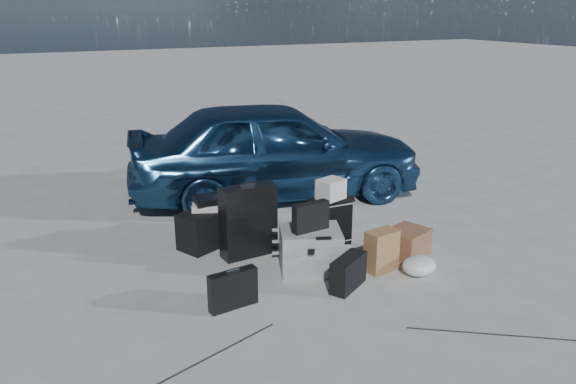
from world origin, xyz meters
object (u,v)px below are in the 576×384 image
object	(u,v)px
suitcase_right	(330,222)
duffel_bag	(214,226)
suitcase_left	(248,221)
cardboard_box	(407,243)
pelican_case	(310,250)
car	(275,149)
briefcase	(233,290)

from	to	relation	value
suitcase_right	duffel_bag	bearing A→B (deg)	150.12
suitcase_left	cardboard_box	xyz separation A→B (m)	(1.38, -0.74, -0.22)
suitcase_left	duffel_bag	distance (m)	0.52
duffel_bag	cardboard_box	world-z (taller)	duffel_bag
pelican_case	car	bearing A→B (deg)	95.00
suitcase_left	duffel_bag	bearing A→B (deg)	111.70
suitcase_left	cardboard_box	size ratio (longest dim) A/B	1.90
car	pelican_case	xyz separation A→B (m)	(-0.65, -2.12, -0.43)
suitcase_left	duffel_bag	size ratio (longest dim) A/B	0.95
briefcase	car	bearing A→B (deg)	51.49
duffel_bag	car	bearing A→B (deg)	17.76
car	suitcase_left	size ratio (longest dim) A/B	5.16
briefcase	cardboard_box	xyz separation A→B (m)	(1.91, 0.16, -0.02)
suitcase_right	duffel_bag	xyz separation A→B (m)	(-1.03, 0.62, -0.07)
duffel_bag	cardboard_box	xyz separation A→B (m)	(1.59, -1.18, -0.05)
duffel_bag	cardboard_box	size ratio (longest dim) A/B	2.01
pelican_case	cardboard_box	xyz separation A→B (m)	(1.00, -0.17, -0.06)
suitcase_left	briefcase	bearing A→B (deg)	-123.79
briefcase	suitcase_right	bearing A→B (deg)	22.00
suitcase_right	cardboard_box	bearing A→B (deg)	-43.79
briefcase	duffel_bag	distance (m)	1.38
briefcase	cardboard_box	world-z (taller)	briefcase
suitcase_left	suitcase_right	size ratio (longest dim) A/B	1.36
suitcase_right	cardboard_box	xyz separation A→B (m)	(0.56, -0.56, -0.12)
suitcase_left	cardboard_box	distance (m)	1.58
car	cardboard_box	distance (m)	2.37
pelican_case	suitcase_right	size ratio (longest dim) A/B	1.05
suitcase_left	pelican_case	bearing A→B (deg)	-59.64
briefcase	suitcase_right	size ratio (longest dim) A/B	0.79
briefcase	suitcase_right	distance (m)	1.53
car	suitcase_left	world-z (taller)	car
duffel_bag	cardboard_box	distance (m)	1.98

